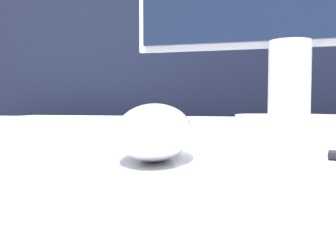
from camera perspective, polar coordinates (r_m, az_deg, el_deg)
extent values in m
cube|color=black|center=(1.18, 14.41, 1.57)|extent=(5.00, 0.03, 1.46)
ellipsoid|color=white|center=(0.31, -1.91, -0.82)|extent=(0.08, 0.13, 0.04)
cube|color=silver|center=(0.54, -5.37, -0.43)|extent=(0.38, 0.14, 0.02)
cube|color=silver|center=(0.54, -5.37, 0.84)|extent=(0.36, 0.13, 0.01)
cylinder|color=white|center=(0.78, 17.11, 0.83)|extent=(0.20, 0.20, 0.02)
cylinder|color=white|center=(0.78, 17.22, 6.68)|extent=(0.08, 0.08, 0.14)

